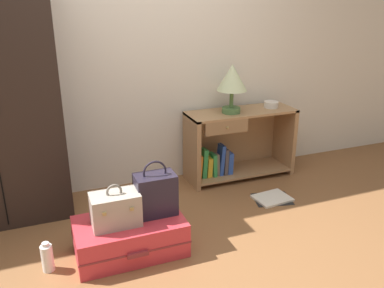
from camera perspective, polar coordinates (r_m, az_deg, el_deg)
ground_plane at (r=2.75m, az=0.15°, el=-17.62°), size 9.00×9.00×0.00m
back_wall at (r=3.63m, az=-8.80°, el=13.90°), size 6.40×0.10×2.60m
bookshelf at (r=3.94m, az=6.05°, el=-0.03°), size 1.04×0.39×0.66m
table_lamp at (r=3.70m, az=5.67°, el=8.94°), size 0.28×0.28×0.45m
bowl at (r=4.00m, az=11.08°, el=5.49°), size 0.14×0.14×0.06m
suitcase_large at (r=2.89m, az=-8.72°, el=-12.73°), size 0.75×0.45×0.25m
train_case at (r=2.75m, az=-10.73°, el=-8.99°), size 0.32×0.21×0.30m
handbag at (r=2.83m, az=-5.16°, el=-6.99°), size 0.28×0.18×0.40m
bottle at (r=2.87m, az=-19.70°, el=-14.81°), size 0.08×0.08×0.21m
open_book_on_floor at (r=3.66m, az=11.21°, el=-7.51°), size 0.37×0.32×0.02m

